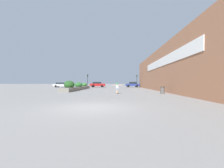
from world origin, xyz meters
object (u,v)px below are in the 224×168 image
object	(u,v)px
trash_bin	(162,90)
car_center_left	(98,84)
skateboard	(117,93)
car_leftmost	(133,84)
car_rightmost	(62,85)
car_center_right	(171,84)
traffic_light_right	(137,79)
skateboarder	(117,87)
traffic_light_left	(88,79)

from	to	relation	value
trash_bin	car_center_left	bearing A→B (deg)	113.63
skateboard	car_leftmost	distance (m)	26.50
car_rightmost	car_center_left	bearing A→B (deg)	94.22
car_center_right	traffic_light_right	distance (m)	11.27
trash_bin	car_rightmost	world-z (taller)	car_rightmost
car_rightmost	traffic_light_right	world-z (taller)	traffic_light_right
car_center_left	car_center_right	world-z (taller)	car_center_right
skateboarder	traffic_light_left	bearing A→B (deg)	101.73
skateboard	car_rightmost	size ratio (longest dim) A/B	0.12
skateboarder	car_leftmost	world-z (taller)	car_leftmost
skateboarder	trash_bin	xyz separation A→B (m)	(5.37, 0.06, -0.40)
car_leftmost	car_center_right	bearing A→B (deg)	-94.12
skateboard	car_leftmost	xyz separation A→B (m)	(4.51, 26.10, 0.75)
car_leftmost	traffic_light_right	bearing A→B (deg)	-173.29
trash_bin	car_leftmost	size ratio (longest dim) A/B	0.21
trash_bin	traffic_light_right	distance (m)	21.06
skateboard	traffic_light_left	world-z (taller)	traffic_light_left
trash_bin	car_center_left	xyz separation A→B (m)	(-11.02, 25.20, 0.39)
car_leftmost	trash_bin	bearing A→B (deg)	-178.12
car_center_left	car_rightmost	xyz separation A→B (m)	(-10.16, -0.75, -0.08)
trash_bin	car_center_right	size ratio (longest dim) A/B	0.21
skateboard	traffic_light_left	xyz separation A→B (m)	(-7.77, 21.28, 2.31)
trash_bin	car_center_left	world-z (taller)	car_center_left
car_leftmost	traffic_light_left	size ratio (longest dim) A/B	1.14
trash_bin	skateboarder	bearing A→B (deg)	-179.39
car_rightmost	skateboard	bearing A→B (deg)	32.83
car_center_right	car_leftmost	bearing A→B (deg)	-94.12
skateboard	car_center_left	bearing A→B (deg)	94.31
traffic_light_left	traffic_light_right	distance (m)	12.88
skateboard	car_center_right	bearing A→B (deg)	50.32
car_center_left	car_rightmost	distance (m)	10.18
skateboard	traffic_light_left	bearing A→B (deg)	101.73
car_rightmost	traffic_light_right	bearing A→B (deg)	80.59
car_leftmost	traffic_light_left	bearing A→B (deg)	111.43
car_leftmost	car_rightmost	distance (m)	20.39
trash_bin	car_rightmost	size ratio (longest dim) A/B	0.18
trash_bin	traffic_light_left	bearing A→B (deg)	121.75
traffic_light_left	traffic_light_right	xyz separation A→B (m)	(12.88, -0.25, -0.12)
skateboard	car_center_right	xyz separation A→B (m)	(15.44, 25.32, 0.73)
car_leftmost	car_center_right	xyz separation A→B (m)	(10.92, -0.79, -0.02)
car_center_left	traffic_light_right	bearing A→B (deg)	68.61
skateboarder	traffic_light_left	world-z (taller)	traffic_light_left
car_center_left	traffic_light_left	world-z (taller)	traffic_light_left
skateboarder	traffic_light_right	size ratio (longest dim) A/B	0.36
car_rightmost	traffic_light_right	size ratio (longest dim) A/B	1.43
skateboard	traffic_light_left	size ratio (longest dim) A/B	0.17
car_center_left	car_rightmost	bearing A→B (deg)	-85.78
car_center_left	traffic_light_right	distance (m)	11.65
skateboard	car_rightmost	distance (m)	29.17
skateboarder	car_center_right	distance (m)	29.65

